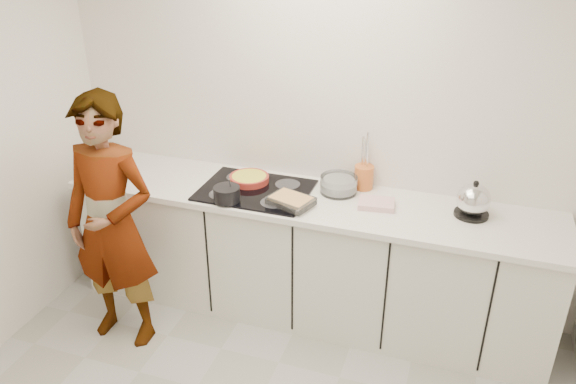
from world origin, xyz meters
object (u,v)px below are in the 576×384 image
(mixing_bowl, at_px, (339,185))
(kettle, at_px, (473,201))
(saucepan, at_px, (227,194))
(baking_dish, at_px, (291,200))
(tart_dish, at_px, (249,178))
(utensil_crock, at_px, (364,177))
(cook, at_px, (112,225))
(hob, at_px, (255,190))

(mixing_bowl, relative_size, kettle, 1.26)
(saucepan, distance_m, baking_dish, 0.41)
(tart_dish, height_order, kettle, kettle)
(utensil_crock, bearing_deg, mixing_bowl, -140.61)
(saucepan, bearing_deg, baking_dish, 11.02)
(kettle, xyz_separation_m, cook, (-2.10, -0.70, -0.17))
(saucepan, bearing_deg, kettle, 11.97)
(tart_dish, bearing_deg, cook, -132.75)
(baking_dish, height_order, kettle, kettle)
(hob, relative_size, baking_dish, 2.31)
(mixing_bowl, distance_m, cook, 1.47)
(baking_dish, xyz_separation_m, kettle, (1.08, 0.24, 0.06))
(baking_dish, bearing_deg, hob, 155.99)
(baking_dish, bearing_deg, mixing_bowl, 50.98)
(hob, relative_size, utensil_crock, 4.50)
(saucepan, bearing_deg, cook, -147.74)
(hob, bearing_deg, kettle, 4.39)
(saucepan, bearing_deg, hob, 62.17)
(kettle, relative_size, utensil_crock, 1.53)
(baking_dish, bearing_deg, utensil_crock, 47.17)
(mixing_bowl, bearing_deg, tart_dish, -174.08)
(tart_dish, distance_m, baking_dish, 0.44)
(utensil_crock, bearing_deg, cook, -147.97)
(hob, height_order, kettle, kettle)
(saucepan, xyz_separation_m, baking_dish, (0.40, 0.08, -0.02))
(kettle, bearing_deg, utensil_crock, 166.44)
(baking_dish, height_order, mixing_bowl, mixing_bowl)
(saucepan, height_order, utensil_crock, saucepan)
(utensil_crock, distance_m, cook, 1.65)
(utensil_crock, xyz_separation_m, cook, (-1.39, -0.87, -0.15))
(tart_dish, distance_m, mixing_bowl, 0.62)
(kettle, bearing_deg, hob, -175.61)
(baking_dish, bearing_deg, cook, -155.43)
(mixing_bowl, bearing_deg, cook, -148.89)
(saucepan, xyz_separation_m, mixing_bowl, (0.64, 0.37, -0.01))
(hob, xyz_separation_m, tart_dish, (-0.08, 0.10, 0.03))
(hob, height_order, saucepan, saucepan)
(tart_dish, bearing_deg, mixing_bowl, 5.92)
(saucepan, relative_size, mixing_bowl, 0.60)
(hob, bearing_deg, utensil_crock, 22.36)
(tart_dish, bearing_deg, hob, -49.25)
(tart_dish, xyz_separation_m, cook, (-0.64, -0.69, -0.11))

